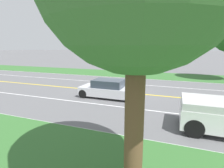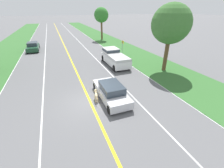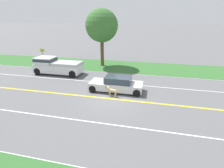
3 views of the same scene
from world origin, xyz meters
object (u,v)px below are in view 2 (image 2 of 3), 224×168
(dog, at_px, (96,94))
(oncoming_car, at_px, (33,47))
(ego_car, at_px, (111,92))
(roadside_tree_right_near, at_px, (171,24))
(street_sign, at_px, (122,46))
(roadside_tree_right_far, at_px, (101,15))
(pickup_truck, at_px, (114,57))

(dog, relative_size, oncoming_car, 0.27)
(ego_car, relative_size, roadside_tree_right_near, 0.64)
(oncoming_car, distance_m, street_sign, 15.81)
(roadside_tree_right_far, xyz_separation_m, street_sign, (-1.29, -14.49, -3.84))
(pickup_truck, height_order, street_sign, street_sign)
(oncoming_car, height_order, roadside_tree_right_far, roadside_tree_right_far)
(roadside_tree_right_far, bearing_deg, roadside_tree_right_near, -88.15)
(ego_car, relative_size, dog, 3.74)
(ego_car, height_order, pickup_truck, pickup_truck)
(dog, xyz_separation_m, roadside_tree_right_far, (8.62, 25.60, 4.80))
(street_sign, bearing_deg, roadside_tree_right_near, -75.23)
(pickup_truck, xyz_separation_m, street_sign, (2.72, 3.50, 0.53))
(dog, bearing_deg, oncoming_car, 116.49)
(oncoming_car, bearing_deg, street_sign, 147.25)
(ego_car, xyz_separation_m, roadside_tree_right_far, (7.42, 25.76, 4.70))
(ego_car, distance_m, roadside_tree_right_far, 27.21)
(ego_car, distance_m, oncoming_car, 21.06)
(roadside_tree_right_near, bearing_deg, dog, -159.37)
(dog, height_order, roadside_tree_right_near, roadside_tree_right_near)
(ego_car, distance_m, street_sign, 12.86)
(dog, distance_m, roadside_tree_right_near, 10.99)
(roadside_tree_right_near, bearing_deg, oncoming_car, 133.44)
(ego_car, relative_size, roadside_tree_right_far, 0.66)
(oncoming_car, distance_m, roadside_tree_right_near, 22.66)
(oncoming_car, bearing_deg, ego_car, 109.84)
(pickup_truck, bearing_deg, dog, -121.23)
(roadside_tree_right_far, bearing_deg, oncoming_car, -157.78)
(ego_car, bearing_deg, dog, 172.35)
(ego_car, xyz_separation_m, dog, (-1.20, 0.16, -0.10))
(oncoming_car, relative_size, roadside_tree_right_far, 0.66)
(roadside_tree_right_far, distance_m, street_sign, 15.05)
(roadside_tree_right_near, bearing_deg, street_sign, 104.77)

